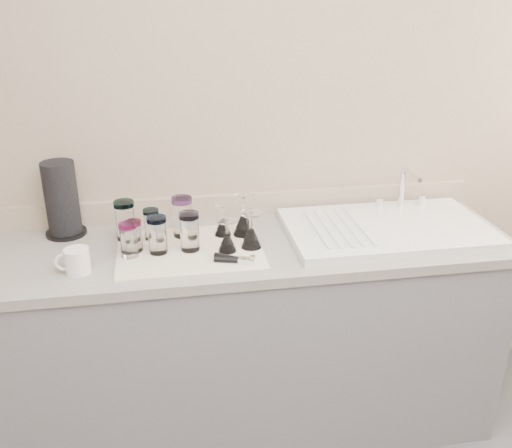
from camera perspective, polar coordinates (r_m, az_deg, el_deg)
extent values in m
cube|color=tan|center=(2.42, -1.30, 8.70)|extent=(3.50, 0.04, 2.50)
cube|color=slate|center=(2.50, -0.10, -11.61)|extent=(2.00, 0.60, 0.86)
cube|color=gray|center=(2.27, -0.10, -2.28)|extent=(2.06, 0.62, 0.04)
cube|color=white|center=(2.40, 12.94, -0.46)|extent=(0.82, 0.50, 0.03)
cylinder|color=silver|center=(2.59, 14.41, 3.71)|extent=(0.02, 0.02, 0.18)
cylinder|color=silver|center=(2.49, 15.31, 4.82)|extent=(0.02, 0.16, 0.02)
cylinder|color=silver|center=(2.57, 12.21, 2.15)|extent=(0.03, 0.03, 0.04)
cylinder|color=silver|center=(2.65, 16.24, 2.37)|extent=(0.03, 0.03, 0.04)
cube|color=white|center=(2.21, -6.62, -2.59)|extent=(0.55, 0.42, 0.01)
cylinder|color=white|center=(2.31, -12.93, 0.14)|extent=(0.08, 0.08, 0.14)
cylinder|color=#177F72|center=(2.28, -13.11, 1.98)|extent=(0.08, 0.08, 0.02)
cylinder|color=white|center=(2.29, -10.39, -0.19)|extent=(0.06, 0.06, 0.11)
cylinder|color=teal|center=(2.27, -10.50, 1.25)|extent=(0.06, 0.06, 0.02)
cylinder|color=white|center=(2.29, -7.35, 0.49)|extent=(0.08, 0.08, 0.14)
cylinder|color=purple|center=(2.26, -7.46, 2.38)|extent=(0.08, 0.08, 0.02)
cylinder|color=white|center=(2.16, -12.60, -1.77)|extent=(0.06, 0.06, 0.11)
cylinder|color=#CB25A6|center=(2.14, -12.75, -0.18)|extent=(0.07, 0.07, 0.02)
cylinder|color=white|center=(2.17, -9.81, -1.30)|extent=(0.07, 0.07, 0.13)
cylinder|color=blue|center=(2.14, -9.94, 0.46)|extent=(0.07, 0.07, 0.02)
cylinder|color=white|center=(2.17, -6.64, -0.98)|extent=(0.07, 0.07, 0.13)
cylinder|color=#B294E9|center=(2.14, -6.73, 0.85)|extent=(0.08, 0.08, 0.02)
cylinder|color=white|center=(2.20, -12.06, -1.35)|extent=(0.06, 0.06, 0.11)
cylinder|color=#D0206F|center=(2.18, -12.19, 0.11)|extent=(0.06, 0.06, 0.02)
cone|color=white|center=(2.30, -3.35, -0.34)|extent=(0.07, 0.07, 0.06)
cylinder|color=white|center=(2.28, -3.38, 0.99)|extent=(0.01, 0.01, 0.05)
cylinder|color=white|center=(2.27, -3.40, 1.67)|extent=(0.07, 0.07, 0.01)
cone|color=white|center=(2.30, -1.22, -0.06)|extent=(0.09, 0.09, 0.08)
cylinder|color=white|center=(2.27, -1.24, 1.70)|extent=(0.01, 0.01, 0.07)
cylinder|color=white|center=(2.26, -1.24, 2.60)|extent=(0.09, 0.09, 0.01)
cone|color=white|center=(2.16, -2.89, -1.88)|extent=(0.07, 0.07, 0.07)
cylinder|color=white|center=(2.14, -2.92, -0.41)|extent=(0.01, 0.01, 0.05)
cylinder|color=white|center=(2.13, -2.94, 0.34)|extent=(0.07, 0.07, 0.01)
cone|color=white|center=(2.19, -0.49, -1.40)|extent=(0.08, 0.08, 0.08)
cylinder|color=white|center=(2.16, -0.49, 0.24)|extent=(0.01, 0.01, 0.06)
cylinder|color=white|center=(2.15, -0.50, 1.09)|extent=(0.08, 0.08, 0.01)
cube|color=silver|center=(2.08, -0.94, -3.69)|extent=(0.07, 0.05, 0.02)
cylinder|color=black|center=(2.09, -2.61, -3.63)|extent=(0.12, 0.05, 0.02)
cylinder|color=black|center=(2.11, -2.69, -3.36)|extent=(0.11, 0.08, 0.02)
cylinder|color=white|center=(2.11, -17.42, -3.54)|extent=(0.09, 0.09, 0.09)
torus|color=white|center=(2.12, -18.64, -3.63)|extent=(0.07, 0.01, 0.07)
cylinder|color=black|center=(2.46, -18.42, -0.82)|extent=(0.16, 0.16, 0.01)
cylinder|color=black|center=(2.40, -18.88, 2.52)|extent=(0.13, 0.13, 0.29)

